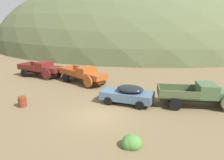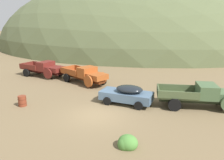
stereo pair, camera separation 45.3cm
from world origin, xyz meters
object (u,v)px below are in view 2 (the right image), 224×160
at_px(truck_oxide_orange, 87,75).
at_px(truck_weathered_green, 204,95).
at_px(truck_oxblood, 46,69).
at_px(oil_drum_foreground, 22,101).
at_px(car_chalk_blue, 125,94).

height_order(truck_oxide_orange, truck_weathered_green, same).
relative_size(truck_oxblood, truck_oxide_orange, 0.94).
bearing_deg(truck_weathered_green, truck_oxide_orange, 154.45).
bearing_deg(oil_drum_foreground, truck_weathered_green, 24.00).
xyz_separation_m(car_chalk_blue, truck_weathered_green, (5.91, 1.82, 0.19)).
distance_m(truck_oxide_orange, car_chalk_blue, 7.00).
xyz_separation_m(truck_oxblood, truck_oxide_orange, (6.28, -0.64, -0.00)).
xyz_separation_m(car_chalk_blue, oil_drum_foreground, (-7.17, -4.01, -0.40)).
xyz_separation_m(truck_oxide_orange, car_chalk_blue, (5.93, -3.72, -0.19)).
relative_size(truck_weathered_green, oil_drum_foreground, 7.84).
distance_m(car_chalk_blue, oil_drum_foreground, 8.22).
xyz_separation_m(truck_oxblood, car_chalk_blue, (12.21, -4.36, -0.19)).
relative_size(truck_oxide_orange, truck_weathered_green, 0.96).
height_order(truck_weathered_green, oil_drum_foreground, truck_weathered_green).
bearing_deg(truck_weathered_green, oil_drum_foreground, -172.39).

